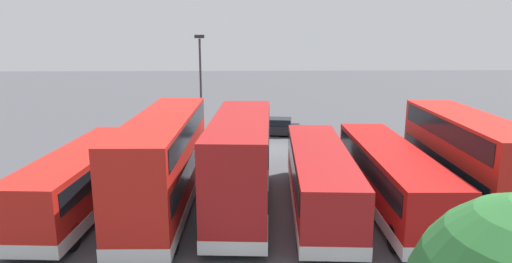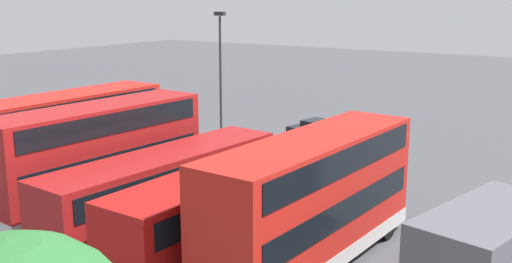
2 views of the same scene
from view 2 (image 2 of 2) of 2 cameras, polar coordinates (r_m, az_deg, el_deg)
The scene contains 10 objects.
ground_plane at distance 35.13m, azimuth 1.43°, elevation -2.37°, with size 140.00×140.00×0.00m, color #47474C.
bus_double_decker_near_end at distance 20.59m, azimuth 5.40°, elevation -6.30°, with size 3.03×10.40×4.55m.
bus_single_deck_second at distance 22.87m, azimuth -1.97°, elevation -6.47°, with size 2.93×12.02×2.95m.
bus_single_deck_third at distance 24.87m, azimuth -8.59°, elevation -5.02°, with size 3.37×11.61×2.95m.
bus_double_decker_fourth at distance 27.14m, azimuth -14.68°, elevation -1.98°, with size 3.26×10.27×4.55m.
bus_double_decker_fifth at distance 30.18m, azimuth -18.63°, elevation -0.77°, with size 2.89×12.02×4.55m.
bus_single_deck_sixth at distance 33.34m, azimuth -22.81°, elevation -1.33°, with size 3.32×10.91×2.95m.
box_truck_blue at distance 19.72m, azimuth 22.19°, elevation -10.41°, with size 3.97×7.85×3.20m.
car_hatchback_silver at distance 38.36m, azimuth 6.34°, elevation -0.08°, with size 4.70×2.46×1.43m.
lamp_post_tall at distance 37.94m, azimuth -3.39°, elevation 6.11°, with size 0.70×0.30×8.22m.
Camera 2 is at (-18.16, 28.65, 9.13)m, focal length 42.15 mm.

